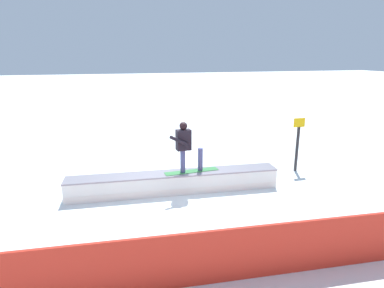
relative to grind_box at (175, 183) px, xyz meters
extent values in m
plane|color=white|center=(0.00, 0.00, -0.27)|extent=(120.00, 120.00, 0.00)
cube|color=white|center=(0.00, 0.00, 0.01)|extent=(6.07, 0.96, 0.55)
cube|color=white|center=(0.00, 0.00, -0.13)|extent=(6.08, 0.97, 0.13)
cube|color=gray|center=(0.00, 0.00, 0.30)|extent=(6.07, 1.02, 0.04)
cube|color=#3A8446|center=(-0.50, 0.03, 0.33)|extent=(1.59, 0.39, 0.01)
cylinder|color=#485084|center=(-0.24, 0.05, 0.67)|extent=(0.15, 0.15, 0.66)
cylinder|color=#485084|center=(-0.76, 0.01, 0.67)|extent=(0.15, 0.15, 0.66)
cube|color=black|center=(-0.26, 0.05, 1.29)|extent=(0.42, 0.27, 0.58)
sphere|color=black|center=(-0.26, 0.05, 1.69)|extent=(0.22, 0.22, 0.22)
cylinder|color=black|center=(-0.09, 0.23, 1.32)|extent=(0.53, 0.13, 0.34)
cylinder|color=black|center=(-0.35, -0.12, 1.32)|extent=(0.34, 0.11, 0.53)
cube|color=red|center=(0.00, 3.98, 0.24)|extent=(13.69, 0.94, 1.02)
cylinder|color=#262628|center=(-4.37, -0.69, 0.50)|extent=(0.10, 0.10, 1.53)
cube|color=yellow|center=(-4.37, -0.69, 1.41)|extent=(0.40, 0.04, 0.30)
camera|label=1|loc=(1.74, 8.54, 3.60)|focal=30.34mm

